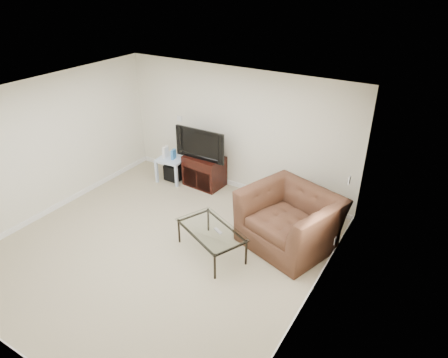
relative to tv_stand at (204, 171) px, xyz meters
The scene contains 18 objects.
floor 2.32m from the tv_stand, 74.84° to the right, with size 5.00×5.00×0.00m, color tan.
ceiling 3.16m from the tv_stand, 74.84° to the right, with size 5.00×5.00×0.00m, color white.
wall_back 1.14m from the tv_stand, 25.39° to the left, with size 5.00×0.02×2.50m, color silver.
wall_left 3.06m from the tv_stand, 130.62° to the right, with size 0.02×5.00×2.50m, color silver.
wall_right 3.92m from the tv_stand, 35.55° to the right, with size 0.02×5.00×2.50m, color silver.
plate_back 1.25m from the tv_stand, 161.17° to the left, with size 0.12×0.02×0.12m, color white.
plate_right_switch 3.28m from the tv_stand, 11.27° to the right, with size 0.02×0.09×0.13m, color white.
plate_right_outlet 3.22m from the tv_stand, 16.51° to the right, with size 0.02×0.08×0.12m, color white.
tv_stand is the anchor object (origin of this frame).
dvd_player 0.22m from the tv_stand, 93.76° to the right, with size 0.45×0.32×0.06m, color black.
television 0.65m from the tv_stand, 93.76° to the right, with size 1.03×0.21×0.64m, color black.
side_table 0.75m from the tv_stand, 167.18° to the right, with size 0.54×0.54×0.52m, color silver, non-canonical shape.
subwoofer 0.72m from the tv_stand, 168.64° to the right, with size 0.34×0.34×0.34m, color black.
game_console 0.93m from the tv_stand, 166.67° to the right, with size 0.05×0.17×0.24m, color white.
game_case 0.74m from the tv_stand, 164.79° to the right, with size 0.05×0.15×0.21m, color #337FCC.
recliner 2.55m from the tv_stand, 22.76° to the right, with size 1.44×0.93×1.26m, color brown.
coffee_table 2.31m from the tv_stand, 53.50° to the right, with size 1.17×0.66×0.46m, color black, non-canonical shape.
remote 2.38m from the tv_stand, 50.94° to the right, with size 0.18×0.05×0.02m, color #B2B2B7.
Camera 1 is at (3.64, -3.95, 4.11)m, focal length 32.00 mm.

